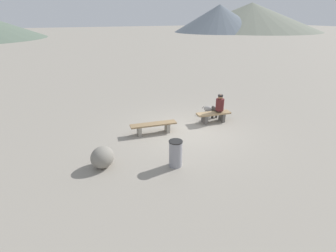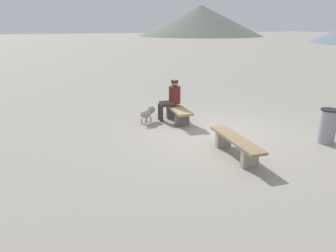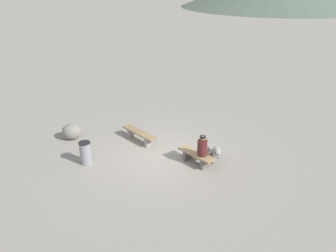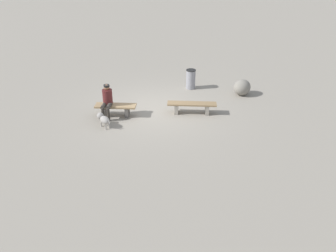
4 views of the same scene
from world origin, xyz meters
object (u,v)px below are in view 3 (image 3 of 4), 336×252
Objects in this scene: boulder at (72,132)px; bench_left at (140,135)px; dog at (217,151)px; trash_bin at (85,153)px; bench_right at (196,156)px; seated_person at (204,148)px.

bench_left is at bearing 37.63° from boulder.
trash_bin is (-3.36, -3.55, 0.14)m from dog.
trash_bin is at bearing -133.26° from bench_right.
bench_right is 4.06m from trash_bin.
dog is 0.70× the size of trash_bin.
bench_right is 2.56× the size of dog.
boulder is (-5.14, -1.91, 0.03)m from bench_right.
dog is at bearing 26.62° from boulder.
seated_person is 2.05× the size of dog.
dog is 6.13m from boulder.
dog reaches higher than bench_left.
boulder is at bearing 159.29° from trash_bin.
dog is at bearing 46.58° from trash_bin.
bench_right is 0.50m from seated_person.
trash_bin is at bearing -88.98° from bench_left.
dog is 0.77× the size of boulder.
bench_right is at bearing 41.85° from trash_bin.
dog reaches higher than bench_right.
trash_bin reaches higher than boulder.
boulder is (-5.48, -2.75, 0.04)m from dog.
dog is (0.33, 0.84, -0.01)m from bench_right.
bench_left is 3.16m from seated_person.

